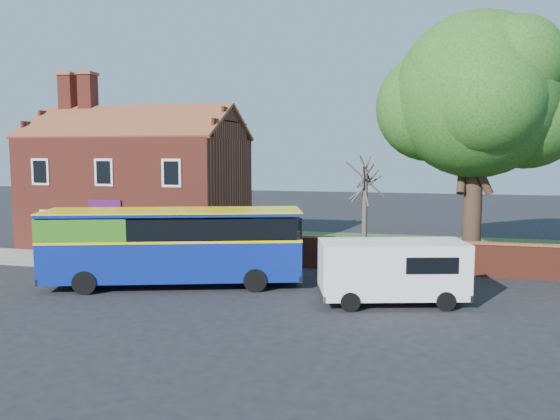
# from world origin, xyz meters

# --- Properties ---
(ground) EXTENTS (120.00, 120.00, 0.00)m
(ground) POSITION_xyz_m (0.00, 0.00, 0.00)
(ground) COLOR black
(ground) RESTS_ON ground
(pavement) EXTENTS (18.00, 3.50, 0.12)m
(pavement) POSITION_xyz_m (-7.00, 5.75, 0.06)
(pavement) COLOR gray
(pavement) RESTS_ON ground
(kerb) EXTENTS (18.00, 0.15, 0.14)m
(kerb) POSITION_xyz_m (-7.00, 4.00, 0.07)
(kerb) COLOR slate
(kerb) RESTS_ON ground
(grass_strip) EXTENTS (26.00, 12.00, 0.04)m
(grass_strip) POSITION_xyz_m (13.00, 13.00, 0.02)
(grass_strip) COLOR #426B28
(grass_strip) RESTS_ON ground
(shop_building) EXTENTS (12.30, 8.13, 10.50)m
(shop_building) POSITION_xyz_m (-7.02, 11.50, 3.41)
(shop_building) COLOR maroon
(shop_building) RESTS_ON ground
(boundary_wall) EXTENTS (22.00, 0.38, 1.60)m
(boundary_wall) POSITION_xyz_m (13.00, 7.00, 0.81)
(boundary_wall) COLOR maroon
(boundary_wall) RESTS_ON ground
(bus) EXTENTS (11.04, 5.79, 3.26)m
(bus) POSITION_xyz_m (-0.72, 1.90, 1.85)
(bus) COLOR navy
(bus) RESTS_ON ground
(van_near) EXTENTS (5.77, 3.50, 2.37)m
(van_near) POSITION_xyz_m (8.76, 1.39, 1.33)
(van_near) COLOR white
(van_near) RESTS_ON ground
(large_tree) EXTENTS (10.29, 8.14, 12.55)m
(large_tree) POSITION_xyz_m (12.48, 10.03, 8.22)
(large_tree) COLOR black
(large_tree) RESTS_ON ground
(bare_tree) EXTENTS (1.97, 2.34, 5.24)m
(bare_tree) POSITION_xyz_m (6.98, 9.62, 2.69)
(bare_tree) COLOR #4C4238
(bare_tree) RESTS_ON ground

